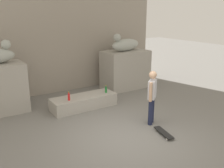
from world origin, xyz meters
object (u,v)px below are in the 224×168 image
skater (152,95)px  bottle_green (106,90)px  skateboard (164,133)px  bottle_red (69,97)px  statue_reclining_right (125,44)px

skater → bottle_green: skater is taller
skater → bottle_green: bearing=60.2°
skateboard → bottle_red: bearing=41.0°
bottle_red → bottle_green: bottle_red is taller
skater → bottle_green: 2.25m
statue_reclining_right → bottle_green: 2.65m
skater → bottle_red: (-1.77, 2.17, -0.35)m
bottle_red → bottle_green: 1.50m
statue_reclining_right → bottle_green: bearing=23.8°
skateboard → bottle_green: (-0.07, 2.98, 0.50)m
skateboard → bottle_green: 3.02m
statue_reclining_right → skater: statue_reclining_right is taller
bottle_green → statue_reclining_right: bearing=36.3°
statue_reclining_right → skateboard: size_ratio=2.04×
skater → skateboard: skater is taller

